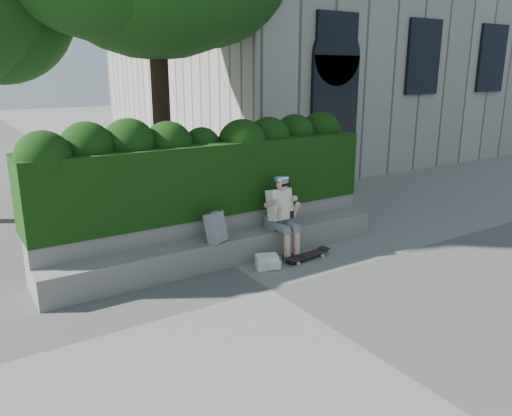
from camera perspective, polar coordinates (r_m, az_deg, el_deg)
ground at (r=7.45m, az=1.60°, el=-9.25°), size 80.00×80.00×0.00m
bench_ledge at (r=8.34m, az=-3.25°, el=-4.82°), size 6.00×0.45×0.45m
planter_wall at (r=8.69m, az=-4.82°, el=-2.97°), size 6.00×0.50×0.75m
hedge at (r=8.63m, az=-5.67°, el=3.59°), size 6.00×1.00×1.20m
person at (r=8.53m, az=2.96°, el=-0.63°), size 0.40×0.76×1.38m
skateboard at (r=8.57m, az=5.87°, el=-5.42°), size 0.84×0.29×0.09m
backpack_plaid at (r=7.99m, az=-4.62°, el=-2.24°), size 0.37×0.31×0.48m
backpack_ground at (r=8.15m, az=1.25°, el=-6.15°), size 0.41×0.36×0.22m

